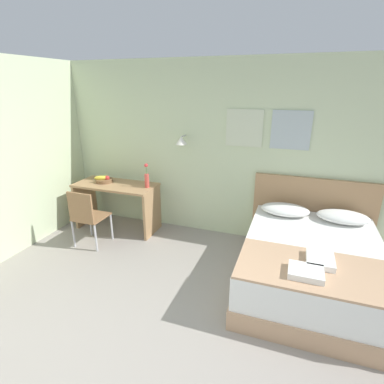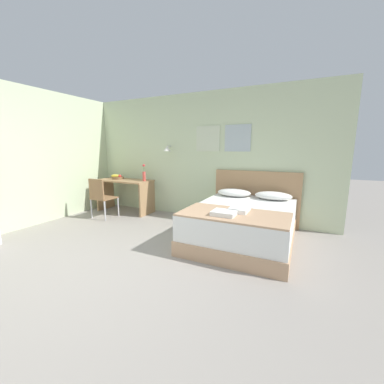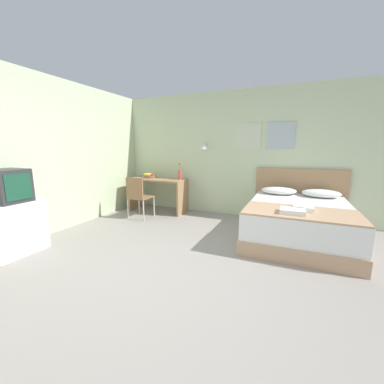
{
  "view_description": "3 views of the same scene",
  "coord_description": "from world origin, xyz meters",
  "px_view_note": "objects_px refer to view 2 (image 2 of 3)",
  "views": [
    {
      "loc": [
        1.08,
        -1.35,
        2.27
      ],
      "look_at": [
        -0.13,
        2.09,
        0.97
      ],
      "focal_mm": 28.0,
      "sensor_mm": 36.0,
      "label": 1
    },
    {
      "loc": [
        2.23,
        -1.72,
        1.5
      ],
      "look_at": [
        0.32,
        2.24,
        0.68
      ],
      "focal_mm": 22.0,
      "sensor_mm": 36.0,
      "label": 2
    },
    {
      "loc": [
        1.26,
        -2.08,
        1.47
      ],
      "look_at": [
        -0.31,
        1.55,
        0.72
      ],
      "focal_mm": 22.0,
      "sensor_mm": 36.0,
      "label": 3
    }
  ],
  "objects_px": {
    "folded_towel_near_foot": "(239,209)",
    "desk": "(125,189)",
    "pillow_left": "(234,193)",
    "throw_blanket": "(234,214)",
    "fruit_bowl": "(118,177)",
    "flower_vase": "(144,175)",
    "headboard": "(255,198)",
    "desk_chair": "(101,195)",
    "pillow_right": "(273,196)",
    "folded_towel_mid_bed": "(224,213)",
    "bed": "(243,224)"
  },
  "relations": [
    {
      "from": "desk",
      "to": "folded_towel_mid_bed",
      "type": "bearing_deg",
      "value": -24.83
    },
    {
      "from": "pillow_right",
      "to": "folded_towel_near_foot",
      "type": "xyz_separation_m",
      "value": [
        -0.32,
        -1.16,
        -0.02
      ]
    },
    {
      "from": "headboard",
      "to": "desk_chair",
      "type": "bearing_deg",
      "value": -161.11
    },
    {
      "from": "desk_chair",
      "to": "flower_vase",
      "type": "height_order",
      "value": "flower_vase"
    },
    {
      "from": "pillow_left",
      "to": "flower_vase",
      "type": "xyz_separation_m",
      "value": [
        -2.08,
        -0.07,
        0.25
      ]
    },
    {
      "from": "pillow_left",
      "to": "throw_blanket",
      "type": "height_order",
      "value": "pillow_left"
    },
    {
      "from": "folded_towel_near_foot",
      "to": "desk",
      "type": "height_order",
      "value": "desk"
    },
    {
      "from": "folded_towel_near_foot",
      "to": "flower_vase",
      "type": "bearing_deg",
      "value": 156.21
    },
    {
      "from": "desk_chair",
      "to": "bed",
      "type": "bearing_deg",
      "value": 0.81
    },
    {
      "from": "headboard",
      "to": "flower_vase",
      "type": "bearing_deg",
      "value": -171.97
    },
    {
      "from": "bed",
      "to": "pillow_left",
      "type": "distance_m",
      "value": 0.89
    },
    {
      "from": "pillow_left",
      "to": "pillow_right",
      "type": "relative_size",
      "value": 1.0
    },
    {
      "from": "bed",
      "to": "desk_chair",
      "type": "height_order",
      "value": "desk_chair"
    },
    {
      "from": "headboard",
      "to": "throw_blanket",
      "type": "relative_size",
      "value": 1.11
    },
    {
      "from": "folded_towel_near_foot",
      "to": "desk_chair",
      "type": "relative_size",
      "value": 0.38
    },
    {
      "from": "headboard",
      "to": "folded_towel_near_foot",
      "type": "distance_m",
      "value": 1.44
    },
    {
      "from": "bed",
      "to": "folded_towel_near_foot",
      "type": "relative_size",
      "value": 5.88
    },
    {
      "from": "headboard",
      "to": "pillow_left",
      "type": "distance_m",
      "value": 0.47
    },
    {
      "from": "pillow_left",
      "to": "throw_blanket",
      "type": "distance_m",
      "value": 1.35
    },
    {
      "from": "throw_blanket",
      "to": "desk",
      "type": "xyz_separation_m",
      "value": [
        -3.0,
        1.21,
        -0.06
      ]
    },
    {
      "from": "pillow_right",
      "to": "throw_blanket",
      "type": "xyz_separation_m",
      "value": [
        -0.36,
        -1.3,
        -0.06
      ]
    },
    {
      "from": "folded_towel_near_foot",
      "to": "fruit_bowl",
      "type": "relative_size",
      "value": 1.19
    },
    {
      "from": "throw_blanket",
      "to": "flower_vase",
      "type": "distance_m",
      "value": 2.75
    },
    {
      "from": "folded_towel_near_foot",
      "to": "desk",
      "type": "distance_m",
      "value": 3.22
    },
    {
      "from": "desk_chair",
      "to": "headboard",
      "type": "bearing_deg",
      "value": 18.89
    },
    {
      "from": "headboard",
      "to": "fruit_bowl",
      "type": "bearing_deg",
      "value": -173.99
    },
    {
      "from": "bed",
      "to": "pillow_left",
      "type": "xyz_separation_m",
      "value": [
        -0.36,
        0.73,
        0.37
      ]
    },
    {
      "from": "headboard",
      "to": "folded_towel_near_foot",
      "type": "xyz_separation_m",
      "value": [
        0.04,
        -1.43,
        0.11
      ]
    },
    {
      "from": "throw_blanket",
      "to": "folded_towel_mid_bed",
      "type": "xyz_separation_m",
      "value": [
        -0.1,
        -0.14,
        0.04
      ]
    },
    {
      "from": "headboard",
      "to": "fruit_bowl",
      "type": "height_order",
      "value": "headboard"
    },
    {
      "from": "pillow_left",
      "to": "desk_chair",
      "type": "xyz_separation_m",
      "value": [
        -2.71,
        -0.77,
        -0.15
      ]
    },
    {
      "from": "fruit_bowl",
      "to": "flower_vase",
      "type": "relative_size",
      "value": 0.73
    },
    {
      "from": "pillow_right",
      "to": "flower_vase",
      "type": "xyz_separation_m",
      "value": [
        -2.8,
        -0.07,
        0.25
      ]
    },
    {
      "from": "bed",
      "to": "pillow_right",
      "type": "bearing_deg",
      "value": 63.68
    },
    {
      "from": "fruit_bowl",
      "to": "pillow_left",
      "type": "bearing_deg",
      "value": 1.28
    },
    {
      "from": "pillow_right",
      "to": "desk_chair",
      "type": "relative_size",
      "value": 0.74
    },
    {
      "from": "pillow_right",
      "to": "folded_towel_near_foot",
      "type": "relative_size",
      "value": 1.93
    },
    {
      "from": "pillow_right",
      "to": "folded_towel_mid_bed",
      "type": "distance_m",
      "value": 1.5
    },
    {
      "from": "headboard",
      "to": "pillow_left",
      "type": "bearing_deg",
      "value": -142.63
    },
    {
      "from": "throw_blanket",
      "to": "desk_chair",
      "type": "bearing_deg",
      "value": 170.34
    },
    {
      "from": "desk",
      "to": "flower_vase",
      "type": "height_order",
      "value": "flower_vase"
    },
    {
      "from": "bed",
      "to": "pillow_left",
      "type": "bearing_deg",
      "value": 116.32
    },
    {
      "from": "headboard",
      "to": "folded_towel_near_foot",
      "type": "relative_size",
      "value": 4.96
    },
    {
      "from": "throw_blanket",
      "to": "desk",
      "type": "bearing_deg",
      "value": 158.09
    },
    {
      "from": "throw_blanket",
      "to": "folded_towel_near_foot",
      "type": "bearing_deg",
      "value": 74.25
    },
    {
      "from": "bed",
      "to": "headboard",
      "type": "relative_size",
      "value": 1.18
    },
    {
      "from": "folded_towel_mid_bed",
      "to": "desk",
      "type": "distance_m",
      "value": 3.2
    },
    {
      "from": "pillow_right",
      "to": "desk",
      "type": "bearing_deg",
      "value": -178.46
    },
    {
      "from": "folded_towel_near_foot",
      "to": "fruit_bowl",
      "type": "distance_m",
      "value": 3.45
    },
    {
      "from": "fruit_bowl",
      "to": "headboard",
      "type": "bearing_deg",
      "value": 6.01
    }
  ]
}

